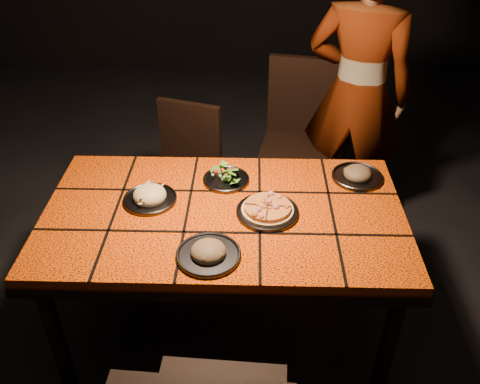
{
  "coord_description": "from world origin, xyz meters",
  "views": [
    {
      "loc": [
        0.12,
        -1.79,
        2.12
      ],
      "look_at": [
        0.07,
        0.05,
        0.82
      ],
      "focal_mm": 38.0,
      "sensor_mm": 36.0,
      "label": 1
    }
  ],
  "objects_px": {
    "plate_pasta": "(150,197)",
    "dining_table": "(224,225)",
    "chair_far_left": "(185,165)",
    "plate_pizza": "(267,210)",
    "diner": "(358,94)",
    "chair_far_right": "(301,130)"
  },
  "relations": [
    {
      "from": "plate_pasta",
      "to": "dining_table",
      "type": "bearing_deg",
      "value": -11.28
    },
    {
      "from": "chair_far_left",
      "to": "plate_pizza",
      "type": "relative_size",
      "value": 3.11
    },
    {
      "from": "chair_far_left",
      "to": "diner",
      "type": "height_order",
      "value": "diner"
    },
    {
      "from": "chair_far_right",
      "to": "diner",
      "type": "xyz_separation_m",
      "value": [
        0.31,
        -0.07,
        0.28
      ]
    },
    {
      "from": "plate_pasta",
      "to": "chair_far_left",
      "type": "bearing_deg",
      "value": 85.06
    },
    {
      "from": "diner",
      "to": "plate_pizza",
      "type": "height_order",
      "value": "diner"
    },
    {
      "from": "dining_table",
      "to": "plate_pizza",
      "type": "bearing_deg",
      "value": -3.78
    },
    {
      "from": "chair_far_left",
      "to": "chair_far_right",
      "type": "bearing_deg",
      "value": 40.35
    },
    {
      "from": "plate_pizza",
      "to": "chair_far_right",
      "type": "bearing_deg",
      "value": 77.75
    },
    {
      "from": "diner",
      "to": "plate_pizza",
      "type": "bearing_deg",
      "value": 82.97
    },
    {
      "from": "dining_table",
      "to": "chair_far_right",
      "type": "height_order",
      "value": "chair_far_right"
    },
    {
      "from": "chair_far_left",
      "to": "plate_pasta",
      "type": "xyz_separation_m",
      "value": [
        -0.06,
        -0.71,
        0.28
      ]
    },
    {
      "from": "chair_far_left",
      "to": "plate_pasta",
      "type": "bearing_deg",
      "value": -77.15
    },
    {
      "from": "dining_table",
      "to": "diner",
      "type": "distance_m",
      "value": 1.26
    },
    {
      "from": "chair_far_left",
      "to": "diner",
      "type": "xyz_separation_m",
      "value": [
        1.02,
        0.22,
        0.38
      ]
    },
    {
      "from": "diner",
      "to": "plate_pizza",
      "type": "distance_m",
      "value": 1.15
    },
    {
      "from": "chair_far_right",
      "to": "diner",
      "type": "height_order",
      "value": "diner"
    },
    {
      "from": "dining_table",
      "to": "plate_pasta",
      "type": "bearing_deg",
      "value": 168.72
    },
    {
      "from": "dining_table",
      "to": "plate_pizza",
      "type": "height_order",
      "value": "plate_pizza"
    },
    {
      "from": "chair_far_right",
      "to": "diner",
      "type": "distance_m",
      "value": 0.43
    },
    {
      "from": "chair_far_right",
      "to": "dining_table",
      "type": "bearing_deg",
      "value": -101.91
    },
    {
      "from": "chair_far_right",
      "to": "plate_pasta",
      "type": "distance_m",
      "value": 1.28
    }
  ]
}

